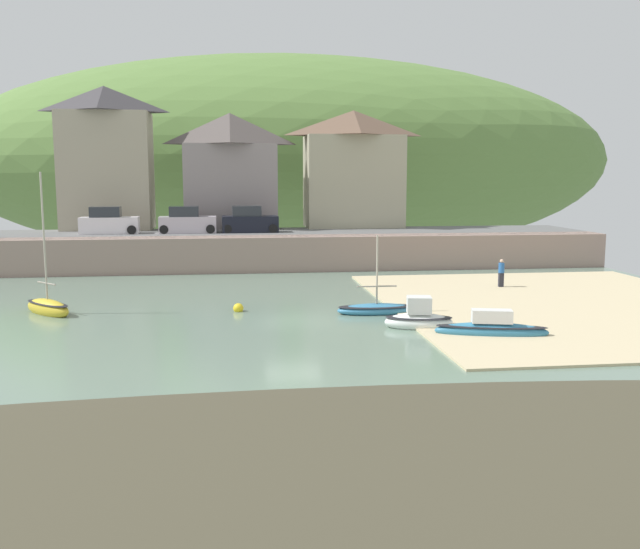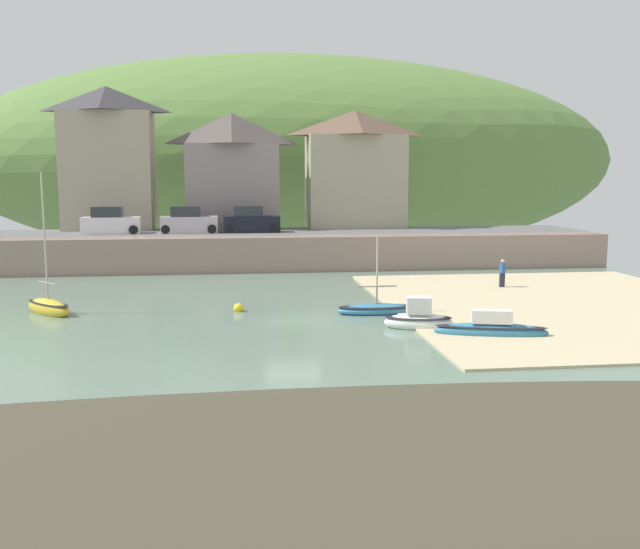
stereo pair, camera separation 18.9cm
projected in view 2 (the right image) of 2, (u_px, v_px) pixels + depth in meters
ground at (361, 376)px, 21.92m from camera, size 48.00×41.00×0.61m
quay_seawall at (272, 251)px, 48.17m from camera, size 48.00×9.40×2.40m
hillside_backdrop at (290, 160)px, 84.75m from camera, size 80.00×44.00×24.37m
waterfront_building_left at (108, 157)px, 53.34m from camera, size 7.06×4.47×10.95m
waterfront_building_centre at (232, 170)px, 54.63m from camera, size 7.48×4.78×9.03m
waterfront_building_right at (355, 168)px, 55.80m from camera, size 8.03×4.85×9.35m
sailboat_far_left at (377, 309)px, 32.82m from camera, size 3.81×1.31×3.89m
motorboat_with_cabin at (418, 319)px, 29.69m from camera, size 3.13×1.81×1.54m
sailboat_blue_trim at (48, 307)px, 32.76m from camera, size 2.95×3.00×6.89m
dinghy_open_wooden at (491, 329)px, 28.01m from camera, size 4.68×2.02×1.28m
parked_car_near_slipway at (111, 222)px, 49.68m from camera, size 4.17×1.88×1.95m
parked_car_by_wall at (189, 222)px, 50.35m from camera, size 4.14×1.82×1.95m
parked_car_end_of_row at (251, 221)px, 50.90m from camera, size 4.15×1.83×1.95m
person_on_slipway at (502, 272)px, 40.03m from camera, size 0.34×0.34×1.62m
mooring_buoy at (238, 308)px, 33.35m from camera, size 0.50×0.50×0.50m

